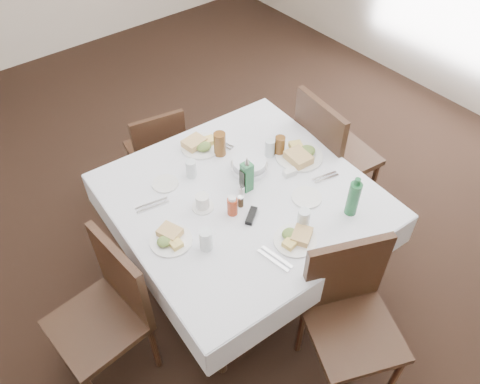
{
  "coord_description": "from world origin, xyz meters",
  "views": [
    {
      "loc": [
        -1.19,
        -1.74,
        2.76
      ],
      "look_at": [
        0.0,
        -0.24,
        0.8
      ],
      "focal_mm": 35.0,
      "sensor_mm": 36.0,
      "label": 1
    }
  ],
  "objects_px": {
    "chair_east": "(329,150)",
    "oil_cruet_dark": "(245,179)",
    "chair_west": "(109,306)",
    "water_e": "(270,148)",
    "water_n": "(191,169)",
    "coffee_mug": "(203,202)",
    "chair_north": "(158,149)",
    "oil_cruet_green": "(247,176)",
    "water_s": "(303,219)",
    "ketchup_bottle": "(232,206)",
    "green_bottle": "(353,198)",
    "dining_table": "(243,203)",
    "bread_basket": "(249,165)",
    "chair_south": "(349,309)",
    "water_w": "(206,240)"
  },
  "relations": [
    {
      "from": "water_w",
      "to": "green_bottle",
      "type": "height_order",
      "value": "green_bottle"
    },
    {
      "from": "chair_north",
      "to": "water_e",
      "type": "distance_m",
      "value": 0.97
    },
    {
      "from": "chair_north",
      "to": "chair_east",
      "type": "xyz_separation_m",
      "value": [
        0.88,
        -0.9,
        0.11
      ]
    },
    {
      "from": "chair_west",
      "to": "green_bottle",
      "type": "height_order",
      "value": "green_bottle"
    },
    {
      "from": "water_n",
      "to": "oil_cruet_dark",
      "type": "height_order",
      "value": "oil_cruet_dark"
    },
    {
      "from": "water_n",
      "to": "coffee_mug",
      "type": "relative_size",
      "value": 0.92
    },
    {
      "from": "chair_north",
      "to": "water_e",
      "type": "height_order",
      "value": "water_e"
    },
    {
      "from": "chair_south",
      "to": "coffee_mug",
      "type": "height_order",
      "value": "chair_south"
    },
    {
      "from": "bread_basket",
      "to": "green_bottle",
      "type": "xyz_separation_m",
      "value": [
        0.23,
        -0.64,
        0.08
      ]
    },
    {
      "from": "chair_north",
      "to": "water_e",
      "type": "xyz_separation_m",
      "value": [
        0.39,
        -0.82,
        0.35
      ]
    },
    {
      "from": "water_e",
      "to": "chair_west",
      "type": "bearing_deg",
      "value": -170.61
    },
    {
      "from": "chair_west",
      "to": "chair_north",
      "type": "bearing_deg",
      "value": 48.3
    },
    {
      "from": "oil_cruet_dark",
      "to": "water_w",
      "type": "bearing_deg",
      "value": -153.85
    },
    {
      "from": "chair_south",
      "to": "green_bottle",
      "type": "xyz_separation_m",
      "value": [
        0.36,
        0.36,
        0.32
      ]
    },
    {
      "from": "dining_table",
      "to": "chair_north",
      "type": "distance_m",
      "value": 1.01
    },
    {
      "from": "chair_east",
      "to": "coffee_mug",
      "type": "height_order",
      "value": "chair_east"
    },
    {
      "from": "chair_east",
      "to": "water_w",
      "type": "relative_size",
      "value": 7.96
    },
    {
      "from": "dining_table",
      "to": "coffee_mug",
      "type": "height_order",
      "value": "coffee_mug"
    },
    {
      "from": "chair_west",
      "to": "water_n",
      "type": "height_order",
      "value": "chair_west"
    },
    {
      "from": "dining_table",
      "to": "water_e",
      "type": "bearing_deg",
      "value": 25.38
    },
    {
      "from": "water_n",
      "to": "oil_cruet_green",
      "type": "bearing_deg",
      "value": -56.95
    },
    {
      "from": "water_n",
      "to": "oil_cruet_dark",
      "type": "bearing_deg",
      "value": -58.57
    },
    {
      "from": "dining_table",
      "to": "bread_basket",
      "type": "distance_m",
      "value": 0.24
    },
    {
      "from": "chair_east",
      "to": "bread_basket",
      "type": "relative_size",
      "value": 4.45
    },
    {
      "from": "chair_west",
      "to": "dining_table",
      "type": "bearing_deg",
      "value": 2.83
    },
    {
      "from": "chair_west",
      "to": "chair_east",
      "type": "bearing_deg",
      "value": 4.36
    },
    {
      "from": "chair_west",
      "to": "water_w",
      "type": "height_order",
      "value": "chair_west"
    },
    {
      "from": "dining_table",
      "to": "water_e",
      "type": "distance_m",
      "value": 0.42
    },
    {
      "from": "chair_east",
      "to": "oil_cruet_dark",
      "type": "bearing_deg",
      "value": -175.3
    },
    {
      "from": "green_bottle",
      "to": "dining_table",
      "type": "bearing_deg",
      "value": 128.43
    },
    {
      "from": "ketchup_bottle",
      "to": "green_bottle",
      "type": "relative_size",
      "value": 0.5
    },
    {
      "from": "bread_basket",
      "to": "coffee_mug",
      "type": "height_order",
      "value": "coffee_mug"
    },
    {
      "from": "water_n",
      "to": "water_e",
      "type": "relative_size",
      "value": 1.0
    },
    {
      "from": "water_n",
      "to": "oil_cruet_dark",
      "type": "distance_m",
      "value": 0.35
    },
    {
      "from": "water_n",
      "to": "ketchup_bottle",
      "type": "xyz_separation_m",
      "value": [
        0.01,
        -0.4,
        0.0
      ]
    },
    {
      "from": "water_n",
      "to": "oil_cruet_green",
      "type": "distance_m",
      "value": 0.36
    },
    {
      "from": "dining_table",
      "to": "oil_cruet_green",
      "type": "height_order",
      "value": "oil_cruet_green"
    },
    {
      "from": "chair_north",
      "to": "bread_basket",
      "type": "distance_m",
      "value": 0.93
    },
    {
      "from": "chair_north",
      "to": "ketchup_bottle",
      "type": "height_order",
      "value": "ketchup_bottle"
    },
    {
      "from": "chair_west",
      "to": "water_e",
      "type": "relative_size",
      "value": 8.19
    },
    {
      "from": "water_s",
      "to": "water_n",
      "type": "bearing_deg",
      "value": 109.26
    },
    {
      "from": "water_w",
      "to": "ketchup_bottle",
      "type": "height_order",
      "value": "ketchup_bottle"
    },
    {
      "from": "dining_table",
      "to": "chair_south",
      "type": "xyz_separation_m",
      "value": [
        0.04,
        -0.85,
        -0.13
      ]
    },
    {
      "from": "chair_south",
      "to": "chair_west",
      "type": "distance_m",
      "value": 1.28
    },
    {
      "from": "water_s",
      "to": "ketchup_bottle",
      "type": "distance_m",
      "value": 0.4
    },
    {
      "from": "water_w",
      "to": "green_bottle",
      "type": "relative_size",
      "value": 0.49
    },
    {
      "from": "water_s",
      "to": "ketchup_bottle",
      "type": "height_order",
      "value": "ketchup_bottle"
    },
    {
      "from": "dining_table",
      "to": "ketchup_bottle",
      "type": "relative_size",
      "value": 11.64
    },
    {
      "from": "chair_south",
      "to": "water_n",
      "type": "xyz_separation_m",
      "value": [
        -0.19,
        1.17,
        0.27
      ]
    },
    {
      "from": "water_s",
      "to": "water_w",
      "type": "height_order",
      "value": "water_w"
    }
  ]
}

